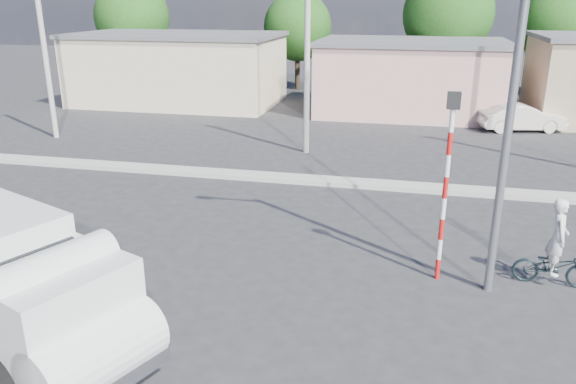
% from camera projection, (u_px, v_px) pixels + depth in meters
% --- Properties ---
extents(ground_plane, '(120.00, 120.00, 0.00)m').
position_uv_depth(ground_plane, '(289.00, 294.00, 12.43)').
color(ground_plane, '#28282B').
rests_on(ground_plane, ground).
extents(median, '(40.00, 0.80, 0.16)m').
position_uv_depth(median, '(340.00, 182.00, 19.78)').
color(median, '#99968E').
rests_on(median, ground).
extents(truck, '(6.48, 4.39, 2.52)m').
position_uv_depth(truck, '(4.00, 283.00, 10.01)').
color(truck, black).
rests_on(truck, ground).
extents(bicycle, '(1.76, 0.70, 0.91)m').
position_uv_depth(bicycle, '(553.00, 266.00, 12.72)').
color(bicycle, black).
rests_on(bicycle, ground).
extents(cyclist, '(0.46, 0.67, 1.77)m').
position_uv_depth(cyclist, '(556.00, 249.00, 12.58)').
color(cyclist, silver).
rests_on(cyclist, ground).
extents(car_cream, '(4.25, 2.29, 1.33)m').
position_uv_depth(car_cream, '(522.00, 118.00, 27.55)').
color(car_cream, beige).
rests_on(car_cream, ground).
extents(traffic_pole, '(0.28, 0.18, 4.36)m').
position_uv_depth(traffic_pole, '(447.00, 173.00, 12.29)').
color(traffic_pole, red).
rests_on(traffic_pole, ground).
extents(streetlight, '(2.34, 0.22, 9.00)m').
position_uv_depth(streetlight, '(508.00, 65.00, 11.04)').
color(streetlight, slate).
rests_on(streetlight, ground).
extents(building_row, '(37.80, 7.30, 4.44)m').
position_uv_depth(building_row, '(394.00, 74.00, 31.77)').
color(building_row, beige).
rests_on(building_row, ground).
extents(tree_row, '(34.13, 7.32, 8.10)m').
position_uv_depth(tree_row, '(351.00, 20.00, 37.69)').
color(tree_row, '#38281E').
rests_on(tree_row, ground).
extents(utility_poles, '(35.40, 0.24, 8.00)m').
position_uv_depth(utility_poles, '(441.00, 57.00, 21.47)').
color(utility_poles, '#99968E').
rests_on(utility_poles, ground).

